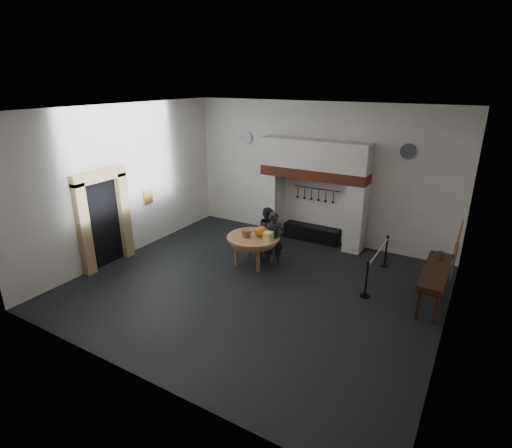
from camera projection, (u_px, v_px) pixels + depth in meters
The scene contains 39 objects.
floor at pixel (256, 286), 10.51m from camera, with size 9.00×8.00×0.02m, color black.
ceiling at pixel (255, 109), 8.96m from camera, with size 9.00×8.00×0.02m, color silver.
wall_back at pixel (318, 173), 12.97m from camera, with size 9.00×0.02×4.50m, color silver.
wall_front at pixel (131, 268), 6.50m from camera, with size 9.00×0.02×4.50m, color silver.
wall_left at pixel (126, 182), 11.87m from camera, with size 0.02×8.00×4.50m, color silver.
wall_right at pixel (459, 241), 7.59m from camera, with size 0.02×8.00×4.50m, color silver.
chimney_pier_left at pixel (272, 204), 13.79m from camera, with size 0.55×0.70×2.15m, color silver.
chimney_pier_right at pixel (356, 218), 12.39m from camera, with size 0.55×0.70×2.15m, color silver.
hearth_brick_band at pixel (314, 173), 12.66m from camera, with size 3.50×0.72×0.32m, color #9E442B.
chimney_hood at pixel (315, 154), 12.45m from camera, with size 3.50×0.70×0.90m, color silver.
iron_range at pixel (312, 233), 13.43m from camera, with size 1.90×0.45×0.50m, color black.
utensil_rail at pixel (316, 189), 13.08m from camera, with size 0.02×0.02×1.60m, color black.
door_recess at pixel (103, 224), 11.40m from camera, with size 0.04×1.10×2.50m, color black.
door_jamb_near at pixel (84, 230), 10.77m from camera, with size 0.22×0.30×2.60m, color tan.
door_jamb_far at pixel (124, 216), 11.90m from camera, with size 0.22×0.30×2.60m, color tan.
door_lintel at pixel (99, 176), 10.87m from camera, with size 0.22×1.70×0.30m, color tan.
wall_plaque at pixel (148, 197), 12.72m from camera, with size 0.05×0.34×0.44m, color gold.
work_table at pixel (254, 237), 11.50m from camera, with size 1.54×1.54×0.07m, color tan.
pumpkin at pixel (261, 231), 11.42m from camera, with size 0.36×0.36×0.31m, color orange.
cheese_block_big at pixel (268, 236), 11.17m from camera, with size 0.22×0.22×0.24m, color #E4E388.
cheese_block_small at pixel (272, 233), 11.43m from camera, with size 0.18×0.18×0.20m, color #D7C580.
wicker_basket at pixel (246, 233), 11.40m from camera, with size 0.32×0.32×0.22m, color #9D6539.
bread_loaf at pixel (257, 230), 11.80m from camera, with size 0.31×0.18×0.13m, color #AC843D.
visitor_near at pixel (274, 239), 11.48m from camera, with size 0.58×0.38×1.60m, color black.
visitor_far at pixel (269, 233), 12.00m from camera, with size 0.76×0.60×1.57m, color black.
side_table at pixel (436, 270), 9.48m from camera, with size 0.55×2.20×0.06m, color #371E14.
pewter_jug at pixel (440, 256), 9.92m from camera, with size 0.12×0.12×0.22m, color #4A4A4F.
copper_pan_a at pixel (455, 251), 7.87m from camera, with size 0.34×0.34×0.03m, color #C6662D.
copper_pan_b at pixel (458, 242), 8.32m from camera, with size 0.32×0.32×0.03m, color #C6662D.
copper_pan_c at pixel (460, 233), 8.76m from camera, with size 0.30×0.30×0.03m, color #C6662D.
copper_pan_d at pixel (462, 226), 9.21m from camera, with size 0.28×0.28×0.03m, color #C6662D.
pewter_plate_left at pixel (452, 270), 8.21m from camera, with size 0.40×0.40×0.03m, color #4C4C51.
pewter_plate_mid at pixel (455, 259), 8.69m from camera, with size 0.40×0.40×0.03m, color #4C4C51.
pewter_plate_right at pixel (457, 249), 9.18m from camera, with size 0.40×0.40×0.03m, color #4C4C51.
pewter_plate_back_left at pixel (246, 138), 13.89m from camera, with size 0.44×0.44×0.03m, color #4C4C51.
pewter_plate_back_right at pixel (408, 151), 11.32m from camera, with size 0.44×0.44×0.03m, color #4C4C51.
barrier_post_near at pixel (366, 280), 9.88m from camera, with size 0.05×0.05×0.90m, color black.
barrier_post_far at pixel (386, 252), 11.49m from camera, with size 0.05×0.05×0.90m, color black.
barrier_rope at pixel (378, 251), 10.55m from camera, with size 0.04×0.04×2.00m, color silver.
Camera 1 is at (4.72, -8.01, 5.17)m, focal length 28.00 mm.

